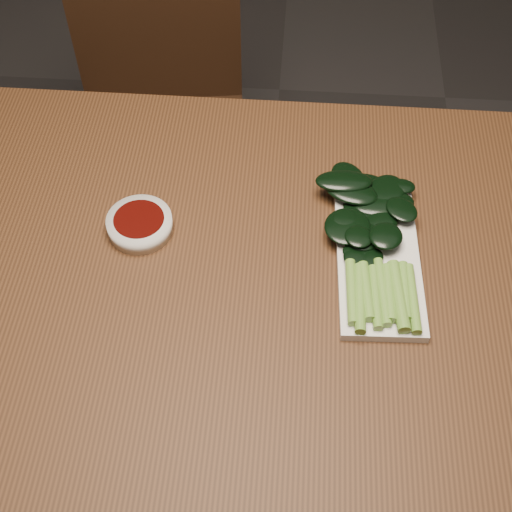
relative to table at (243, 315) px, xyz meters
name	(u,v)px	position (x,y,z in m)	size (l,w,h in m)	color
ground	(248,477)	(0.00, 0.00, -0.68)	(6.00, 6.00, 0.00)	#2A2828
table	(243,315)	(0.00, 0.00, 0.00)	(1.40, 0.80, 0.75)	#412512
chair_far	(163,111)	(-0.24, 0.65, -0.19)	(0.42, 0.42, 0.89)	black
sauce_bowl	(140,224)	(-0.16, 0.09, 0.09)	(0.10, 0.10, 0.03)	silver
serving_plate	(377,254)	(0.19, 0.07, 0.08)	(0.13, 0.29, 0.01)	silver
gai_lan	(370,229)	(0.18, 0.10, 0.10)	(0.16, 0.31, 0.03)	olive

